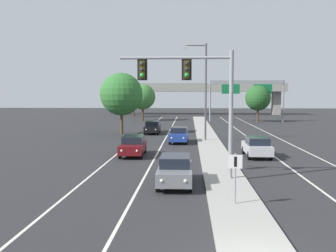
% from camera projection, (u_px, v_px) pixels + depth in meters
% --- Properties ---
extents(median_island, '(2.40, 110.00, 0.15)m').
position_uv_depth(median_island, '(217.00, 159.00, 28.83)').
color(median_island, '#9E9B93').
rests_on(median_island, ground).
extents(lane_stripe_oncoming_center, '(0.14, 100.00, 0.01)m').
position_uv_depth(lane_stripe_oncoming_center, '(161.00, 147.00, 36.05)').
color(lane_stripe_oncoming_center, silver).
rests_on(lane_stripe_oncoming_center, ground).
extents(lane_stripe_receding_center, '(0.14, 100.00, 0.01)m').
position_uv_depth(lane_stripe_receding_center, '(262.00, 148.00, 35.54)').
color(lane_stripe_receding_center, silver).
rests_on(lane_stripe_receding_center, ground).
extents(edge_stripe_left, '(0.14, 100.00, 0.01)m').
position_uv_depth(edge_stripe_left, '(126.00, 147.00, 36.23)').
color(edge_stripe_left, silver).
rests_on(edge_stripe_left, ground).
extents(edge_stripe_right, '(0.14, 100.00, 0.01)m').
position_uv_depth(edge_stripe_right, '(299.00, 148.00, 35.36)').
color(edge_stripe_right, silver).
rests_on(edge_stripe_right, ground).
extents(overhead_signal_mast, '(6.38, 0.44, 7.20)m').
position_uv_depth(overhead_signal_mast, '(196.00, 88.00, 21.69)').
color(overhead_signal_mast, gray).
rests_on(overhead_signal_mast, median_island).
extents(median_sign_post, '(0.60, 0.10, 2.20)m').
position_uv_depth(median_sign_post, '(235.00, 171.00, 16.72)').
color(median_sign_post, gray).
rests_on(median_sign_post, median_island).
extents(street_lamp_median, '(2.58, 0.28, 10.00)m').
position_uv_depth(street_lamp_median, '(204.00, 86.00, 40.00)').
color(street_lamp_median, '#4C4C51').
rests_on(street_lamp_median, median_island).
extents(car_oncoming_grey, '(1.83, 4.47, 1.58)m').
position_uv_depth(car_oncoming_grey, '(175.00, 170.00, 20.91)').
color(car_oncoming_grey, slate).
rests_on(car_oncoming_grey, ground).
extents(car_oncoming_darkred, '(1.89, 4.50, 1.58)m').
position_uv_depth(car_oncoming_darkred, '(133.00, 146.00, 30.93)').
color(car_oncoming_darkred, '#5B0F14').
rests_on(car_oncoming_darkred, ground).
extents(car_oncoming_blue, '(1.90, 4.50, 1.58)m').
position_uv_depth(car_oncoming_blue, '(179.00, 135.00, 39.36)').
color(car_oncoming_blue, navy).
rests_on(car_oncoming_blue, ground).
extents(car_oncoming_black, '(1.86, 4.49, 1.58)m').
position_uv_depth(car_oncoming_black, '(152.00, 127.00, 48.37)').
color(car_oncoming_black, black).
rests_on(car_oncoming_black, ground).
extents(car_receding_silver, '(1.82, 4.47, 1.58)m').
position_uv_depth(car_receding_silver, '(257.00, 146.00, 30.36)').
color(car_receding_silver, '#B7B7BC').
rests_on(car_receding_silver, ground).
extents(highway_sign_gantry, '(13.28, 0.42, 7.50)m').
position_uv_depth(highway_sign_gantry, '(247.00, 88.00, 68.91)').
color(highway_sign_gantry, gray).
rests_on(highway_sign_gantry, ground).
extents(overpass_bridge, '(42.40, 6.40, 7.65)m').
position_uv_depth(overpass_bridge, '(198.00, 91.00, 95.09)').
color(overpass_bridge, gray).
rests_on(overpass_bridge, ground).
extents(tree_far_left_b, '(4.75, 4.75, 6.87)m').
position_uv_depth(tree_far_left_b, '(143.00, 97.00, 71.96)').
color(tree_far_left_b, '#4C3823').
rests_on(tree_far_left_b, ground).
extents(tree_far_right_a, '(4.55, 4.55, 6.58)m').
position_uv_depth(tree_far_right_a, '(258.00, 98.00, 68.88)').
color(tree_far_right_a, '#4C3823').
rests_on(tree_far_right_a, ground).
extents(tree_far_left_c, '(5.23, 5.23, 7.56)m').
position_uv_depth(tree_far_left_c, '(121.00, 94.00, 47.27)').
color(tree_far_left_c, '#4C3823').
rests_on(tree_far_left_c, ground).
extents(tree_far_left_a, '(3.70, 3.70, 5.35)m').
position_uv_depth(tree_far_left_a, '(134.00, 101.00, 85.20)').
color(tree_far_left_a, '#4C3823').
rests_on(tree_far_left_a, ground).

